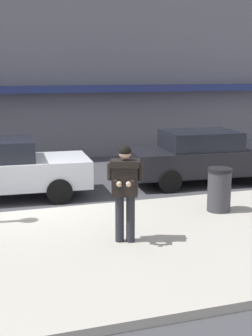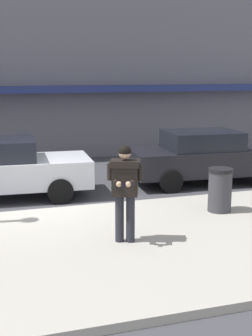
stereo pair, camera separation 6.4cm
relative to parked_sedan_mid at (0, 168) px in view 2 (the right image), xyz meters
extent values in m
plane|color=#3D3D42|center=(0.62, -1.51, -0.79)|extent=(80.00, 80.00, 0.00)
cube|color=#A8A399|center=(1.62, -4.36, -0.72)|extent=(32.00, 5.30, 0.14)
cube|color=silver|center=(1.62, -1.46, -0.79)|extent=(28.00, 0.12, 0.01)
cube|color=navy|center=(1.62, 4.64, 1.81)|extent=(26.60, 0.70, 0.24)
cube|color=silver|center=(0.04, 0.00, -0.12)|extent=(4.60, 2.09, 0.70)
cylinder|color=black|center=(1.49, 0.77, -0.47)|extent=(0.65, 0.26, 0.64)
cylinder|color=black|center=(1.38, -0.94, -0.47)|extent=(0.65, 0.26, 0.64)
cube|color=black|center=(5.85, -0.02, -0.12)|extent=(4.61, 2.11, 0.70)
cube|color=black|center=(5.67, -0.01, 0.49)|extent=(2.17, 1.77, 0.52)
cylinder|color=black|center=(7.30, 0.74, -0.47)|extent=(0.65, 0.26, 0.64)
cylinder|color=black|center=(4.52, 0.92, -0.47)|extent=(0.65, 0.26, 0.64)
cylinder|color=black|center=(4.41, -0.78, -0.47)|extent=(0.65, 0.26, 0.64)
cylinder|color=#23232B|center=(2.10, -4.34, -0.21)|extent=(0.16, 0.16, 0.88)
cylinder|color=#23232B|center=(1.91, -4.26, -0.21)|extent=(0.16, 0.16, 0.88)
cube|color=black|center=(2.00, -4.30, 0.55)|extent=(0.54, 0.45, 0.64)
cube|color=black|center=(2.00, -4.30, 0.82)|extent=(0.61, 0.51, 0.12)
cylinder|color=black|center=(2.25, -4.40, 0.66)|extent=(0.11, 0.11, 0.30)
cylinder|color=black|center=(2.08, -4.50, 0.51)|extent=(0.20, 0.32, 0.10)
sphere|color=tan|center=(1.97, -4.61, 0.51)|extent=(0.10, 0.10, 0.10)
cylinder|color=black|center=(1.75, -4.20, 0.66)|extent=(0.11, 0.11, 0.30)
cylinder|color=black|center=(1.81, -4.39, 0.51)|extent=(0.20, 0.32, 0.10)
sphere|color=tan|center=(1.82, -4.55, 0.51)|extent=(0.10, 0.10, 0.10)
cube|color=black|center=(1.88, -4.61, 0.51)|extent=(0.12, 0.16, 0.07)
sphere|color=tan|center=(1.99, -4.33, 1.01)|extent=(0.22, 0.22, 0.22)
sphere|color=black|center=(1.99, -4.33, 1.04)|extent=(0.23, 0.23, 0.23)
cylinder|color=#38383D|center=(4.60, -3.11, -0.20)|extent=(0.52, 0.52, 0.90)
cylinder|color=black|center=(4.60, -3.11, 0.29)|extent=(0.55, 0.55, 0.08)
camera|label=1|loc=(-0.51, -12.09, 2.43)|focal=50.00mm
camera|label=2|loc=(-0.45, -12.11, 2.43)|focal=50.00mm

